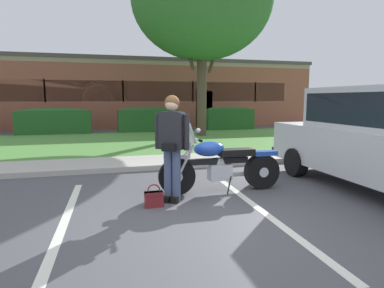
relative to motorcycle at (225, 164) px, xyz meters
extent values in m
plane|color=#4C4C51|center=(-0.59, -1.25, -0.49)|extent=(140.00, 140.00, 0.00)
cube|color=#B7B2A8|center=(-0.59, 2.16, -0.43)|extent=(60.00, 0.20, 0.12)
cube|color=#B7B2A8|center=(-0.59, 3.01, -0.45)|extent=(60.00, 1.50, 0.08)
cube|color=#518E3D|center=(-0.59, 7.25, -0.46)|extent=(60.00, 6.98, 0.06)
cube|color=silver|center=(-2.65, -1.05, -0.49)|extent=(0.31, 4.40, 0.01)
cube|color=silver|center=(0.14, -1.05, -0.49)|extent=(0.31, 4.40, 0.01)
cylinder|color=black|center=(-0.88, 0.00, -0.17)|extent=(0.64, 0.10, 0.64)
cylinder|color=silver|center=(-0.88, 0.00, -0.17)|extent=(0.18, 0.12, 0.18)
cylinder|color=black|center=(0.72, -0.01, -0.17)|extent=(0.64, 0.18, 0.64)
cylinder|color=silver|center=(0.72, -0.01, -0.17)|extent=(0.18, 0.20, 0.18)
cube|color=silver|center=(-0.88, 0.00, 0.18)|extent=(0.44, 0.14, 0.06)
cube|color=blue|center=(0.77, -0.01, 0.17)|extent=(0.44, 0.20, 0.08)
cylinder|color=silver|center=(-0.74, -0.08, 0.11)|extent=(0.31, 0.05, 0.58)
cylinder|color=silver|center=(-0.74, 0.08, 0.11)|extent=(0.31, 0.05, 0.58)
sphere|color=silver|center=(-0.71, 0.00, 0.37)|extent=(0.17, 0.17, 0.17)
cylinder|color=silver|center=(-0.57, 0.00, 0.49)|extent=(0.04, 0.72, 0.03)
cylinder|color=black|center=(-0.57, -0.36, 0.49)|extent=(0.04, 0.10, 0.04)
cylinder|color=black|center=(-0.57, 0.36, 0.49)|extent=(0.04, 0.10, 0.04)
sphere|color=silver|center=(-0.59, -0.30, 0.65)|extent=(0.08, 0.08, 0.08)
sphere|color=silver|center=(-0.59, 0.30, 0.65)|extent=(0.08, 0.08, 0.08)
cube|color=#B2BCC6|center=(-0.65, 0.00, 0.59)|extent=(0.14, 0.36, 0.35)
cube|color=black|center=(-0.13, 0.00, 0.07)|extent=(1.10, 0.11, 0.10)
ellipsoid|color=blue|center=(-0.30, 0.00, 0.29)|extent=(0.56, 0.32, 0.26)
cube|color=black|center=(0.20, -0.01, 0.21)|extent=(0.64, 0.28, 0.12)
cube|color=silver|center=(-0.10, 0.00, -0.13)|extent=(0.40, 0.24, 0.28)
cylinder|color=silver|center=(-0.13, 0.00, 0.03)|extent=(0.18, 0.12, 0.21)
cylinder|color=silver|center=(-0.07, 0.00, 0.03)|extent=(0.18, 0.12, 0.21)
cylinder|color=silver|center=(0.27, 0.13, -0.23)|extent=(0.60, 0.08, 0.08)
cylinder|color=silver|center=(0.47, 0.13, -0.23)|extent=(0.60, 0.08, 0.08)
cylinder|color=black|center=(0.02, -0.16, -0.34)|extent=(0.12, 0.12, 0.30)
cube|color=black|center=(-0.99, -0.39, -0.44)|extent=(0.22, 0.26, 0.10)
cube|color=black|center=(-1.10, -0.31, -0.44)|extent=(0.22, 0.26, 0.10)
cylinder|color=#47567A|center=(-0.98, -0.37, -0.06)|extent=(0.14, 0.14, 0.86)
cylinder|color=#47567A|center=(-1.09, -0.29, -0.06)|extent=(0.14, 0.14, 0.86)
cube|color=#232328|center=(-1.03, -0.33, 0.66)|extent=(0.44, 0.39, 0.58)
cube|color=#232328|center=(-1.03, -0.33, 0.93)|extent=(0.36, 0.33, 0.06)
sphere|color=beige|center=(-1.03, -0.33, 1.07)|extent=(0.21, 0.21, 0.21)
sphere|color=brown|center=(-1.03, -0.32, 1.10)|extent=(0.23, 0.23, 0.23)
cube|color=black|center=(-1.10, -0.44, 0.41)|extent=(0.24, 0.20, 0.12)
cylinder|color=#232328|center=(-0.83, -0.46, 0.64)|extent=(0.09, 0.09, 0.56)
cylinder|color=#232328|center=(-1.24, -0.20, 0.64)|extent=(0.09, 0.09, 0.56)
cube|color=maroon|center=(-1.37, -0.54, -0.37)|extent=(0.28, 0.12, 0.24)
cube|color=maroon|center=(-1.37, -0.55, -0.27)|extent=(0.28, 0.13, 0.04)
torus|color=maroon|center=(-1.37, -0.54, -0.23)|extent=(0.20, 0.02, 0.20)
cube|color=black|center=(1.92, -0.89, 0.99)|extent=(0.10, 2.73, 0.55)
cube|color=black|center=(2.79, 0.32, 0.95)|extent=(1.56, 0.27, 0.51)
cube|color=black|center=(2.81, 1.63, -0.09)|extent=(1.90, 0.14, 0.20)
cylinder|color=black|center=(1.90, 0.72, -0.19)|extent=(0.25, 0.61, 0.60)
cylinder|color=black|center=(3.68, 0.68, -0.19)|extent=(0.25, 0.61, 0.60)
cylinder|color=#4C3D2D|center=(2.20, 8.49, 1.29)|extent=(0.42, 0.42, 3.56)
cylinder|color=#4C3D2D|center=(2.72, 8.49, 2.85)|extent=(0.15, 1.14, 1.09)
cylinder|color=#4C3D2D|center=(1.66, 8.49, 2.94)|extent=(0.15, 1.19, 1.27)
cube|color=#235623|center=(-4.10, 11.04, 0.06)|extent=(3.26, 0.90, 1.10)
ellipsoid|color=#235623|center=(-4.10, 11.04, 0.61)|extent=(3.10, 0.84, 0.28)
cube|color=#235623|center=(0.20, 11.04, 0.06)|extent=(2.87, 0.90, 1.10)
ellipsoid|color=#235623|center=(0.20, 11.04, 0.61)|extent=(2.72, 0.84, 0.28)
cube|color=#235623|center=(4.50, 11.04, 0.06)|extent=(2.55, 0.90, 1.10)
ellipsoid|color=#235623|center=(4.50, 11.04, 0.61)|extent=(2.43, 0.84, 0.28)
cube|color=#93513D|center=(-0.80, 17.39, 1.39)|extent=(23.19, 8.33, 3.75)
cube|color=#998466|center=(-0.80, 13.27, 3.14)|extent=(23.19, 0.10, 0.24)
cube|color=#4C4742|center=(-0.80, 17.39, 3.36)|extent=(23.42, 8.41, 0.20)
cube|color=#1E282D|center=(-0.80, 13.26, 1.58)|extent=(19.71, 0.06, 1.10)
cube|color=#93513D|center=(-4.74, 13.25, 1.58)|extent=(0.08, 0.04, 1.20)
cube|color=#93513D|center=(-0.80, 13.25, 1.58)|extent=(0.08, 0.04, 1.20)
cube|color=#93513D|center=(3.14, 13.25, 1.58)|extent=(0.08, 0.04, 1.20)
cube|color=#93513D|center=(7.08, 13.25, 1.58)|extent=(0.08, 0.04, 1.20)
cube|color=#473323|center=(3.84, 13.27, 0.56)|extent=(1.00, 0.08, 2.10)
camera|label=1|loc=(-2.15, -5.48, 1.16)|focal=31.32mm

